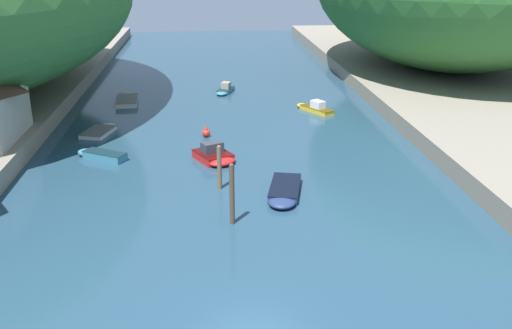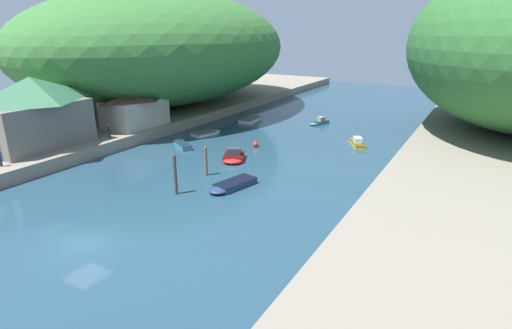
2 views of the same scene
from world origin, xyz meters
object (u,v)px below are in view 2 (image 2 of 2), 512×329
Objects in this scene: boat_cabin_cruiser at (356,142)px; boat_white_cruiser at (252,119)px; boat_red_skiff at (181,144)px; boat_moored_right at (319,122)px; channel_buoy_near at (256,144)px; boat_open_rowboat at (207,133)px; boat_near_quay at (234,157)px; waterfront_building at (35,111)px; person_by_boathouse at (0,157)px; boathouse_shed at (135,108)px; person_on_quay at (109,130)px; boat_yellow_tender at (231,186)px.

boat_cabin_cruiser reaches higher than boat_white_cruiser.
boat_red_skiff is at bearing -178.17° from boat_cabin_cruiser.
boat_moored_right is 3.67× the size of channel_buoy_near.
boat_cabin_cruiser is at bearing 30.36° from boat_open_rowboat.
boat_near_quay is at bearing -68.48° from boat_red_skiff.
boat_moored_right is 0.81× the size of boat_open_rowboat.
waterfront_building reaches higher than person_by_boathouse.
boathouse_shed reaches higher than boat_moored_right.
person_on_quay is at bearing -100.29° from boat_open_rowboat.
boathouse_shed is 6.62m from person_on_quay.
boathouse_shed reaches higher than boat_yellow_tender.
person_on_quay is (-25.77, -17.36, 2.11)m from boat_cabin_cruiser.
channel_buoy_near is at bearing -61.72° from boat_white_cruiser.
boathouse_shed is 27.65m from boat_moored_right.
person_on_quay is at bearing -12.37° from boat_near_quay.
boat_near_quay is at bearing 105.76° from boat_moored_right.
boat_moored_right reaches higher than channel_buoy_near.
boat_white_cruiser is (1.02, 10.87, 0.07)m from boat_open_rowboat.
boat_white_cruiser is at bearing -33.40° from person_by_boathouse.
boat_moored_right reaches higher than boat_open_rowboat.
boat_open_rowboat is 1.12× the size of boat_near_quay.
channel_buoy_near is (-0.62, 6.05, -0.02)m from boat_near_quay.
boat_red_skiff is at bearing -66.30° from boat_open_rowboat.
person_on_quay is (-17.26, -25.79, 2.11)m from boat_moored_right.
boathouse_shed is 24.01m from boat_yellow_tender.
boat_cabin_cruiser reaches higher than boat_open_rowboat.
boat_red_skiff is 0.78× the size of boat_yellow_tender.
boat_cabin_cruiser is at bearing 38.86° from waterfront_building.
boat_yellow_tender is (2.68, -28.96, -0.05)m from boat_moored_right.
boat_red_skiff is 4.11× the size of channel_buoy_near.
boathouse_shed is at bearing -127.09° from boat_open_rowboat.
boat_near_quay reaches higher than boat_white_cruiser.
person_on_quay is at bearing 76.21° from boat_moored_right.
boat_moored_right is 17.88m from boat_open_rowboat.
waterfront_building is at bearing -138.90° from channel_buoy_near.
boat_red_skiff is (0.98, -6.77, 0.11)m from boat_open_rowboat.
person_on_quay is (1.88, -6.16, -1.51)m from boathouse_shed.
boat_open_rowboat is 1.10× the size of boat_red_skiff.
channel_buoy_near is at bearing 101.93° from boat_moored_right.
boat_near_quay is 4.05× the size of channel_buoy_near.
channel_buoy_near is (-2.24, -15.85, 0.07)m from boat_moored_right.
boat_red_skiff is at bearing -150.45° from channel_buoy_near.
waterfront_building is 7.65m from person_by_boathouse.
waterfront_building is at bearing -171.77° from boat_cabin_cruiser.
boat_red_skiff is at bearing -35.31° from boat_near_quay.
waterfront_building reaches higher than boat_cabin_cruiser.
boat_white_cruiser is at bearing 132.99° from boat_cabin_cruiser.
boathouse_shed is at bearing -10.12° from boat_yellow_tender.
person_by_boathouse is (-26.39, -30.07, 2.11)m from boat_cabin_cruiser.
waterfront_building reaches higher than boat_near_quay.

